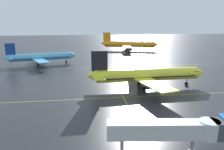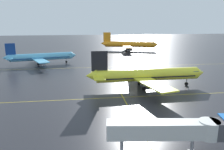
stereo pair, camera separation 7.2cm
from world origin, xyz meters
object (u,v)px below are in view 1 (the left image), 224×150
at_px(airliner_far_left_stand, 128,44).
at_px(airliner_second_row, 146,75).
at_px(airliner_third_row, 41,57).
at_px(jet_bridge, 173,130).

bearing_deg(airliner_far_left_stand, airliner_second_row, -98.14).
xyz_separation_m(airliner_third_row, jet_bridge, (34.03, -79.88, 0.42)).
bearing_deg(airliner_third_row, jet_bridge, -66.92).
distance_m(airliner_far_left_stand, jet_bridge, 124.48).
height_order(airliner_third_row, jet_bridge, airliner_third_row).
relative_size(airliner_second_row, airliner_far_left_stand, 0.99).
bearing_deg(airliner_second_row, jet_bridge, -99.45).
height_order(airliner_far_left_stand, jet_bridge, airliner_far_left_stand).
relative_size(airliner_far_left_stand, jet_bridge, 2.10).
distance_m(airliner_second_row, jet_bridge, 36.32).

